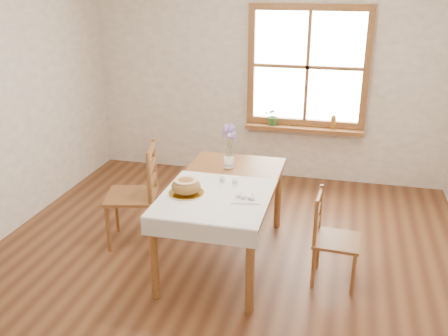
{
  "coord_description": "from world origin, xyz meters",
  "views": [
    {
      "loc": [
        0.99,
        -3.66,
        2.47
      ],
      "look_at": [
        0.0,
        0.3,
        0.9
      ],
      "focal_mm": 40.0,
      "sensor_mm": 36.0,
      "label": 1
    }
  ],
  "objects_px": {
    "dining_table": "(224,192)",
    "flower_vase": "(229,163)",
    "chair_left": "(131,195)",
    "chair_right": "(337,239)",
    "bread_plate": "(186,193)"
  },
  "relations": [
    {
      "from": "chair_left",
      "to": "dining_table",
      "type": "bearing_deg",
      "value": 70.56
    },
    {
      "from": "chair_left",
      "to": "chair_right",
      "type": "bearing_deg",
      "value": 68.9
    },
    {
      "from": "bread_plate",
      "to": "chair_right",
      "type": "bearing_deg",
      "value": 7.62
    },
    {
      "from": "chair_left",
      "to": "chair_right",
      "type": "relative_size",
      "value": 1.24
    },
    {
      "from": "bread_plate",
      "to": "flower_vase",
      "type": "xyz_separation_m",
      "value": [
        0.2,
        0.7,
        0.03
      ]
    },
    {
      "from": "dining_table",
      "to": "chair_left",
      "type": "xyz_separation_m",
      "value": [
        -0.95,
        0.08,
        -0.16
      ]
    },
    {
      "from": "chair_right",
      "to": "bread_plate",
      "type": "relative_size",
      "value": 2.82
    },
    {
      "from": "dining_table",
      "to": "chair_left",
      "type": "height_order",
      "value": "chair_left"
    },
    {
      "from": "dining_table",
      "to": "chair_right",
      "type": "distance_m",
      "value": 1.06
    },
    {
      "from": "dining_table",
      "to": "chair_right",
      "type": "bearing_deg",
      "value": -8.24
    },
    {
      "from": "bread_plate",
      "to": "chair_left",
      "type": "bearing_deg",
      "value": 150.16
    },
    {
      "from": "dining_table",
      "to": "chair_right",
      "type": "xyz_separation_m",
      "value": [
        1.02,
        -0.15,
        -0.26
      ]
    },
    {
      "from": "dining_table",
      "to": "flower_vase",
      "type": "xyz_separation_m",
      "value": [
        -0.05,
        0.39,
        0.14
      ]
    },
    {
      "from": "chair_right",
      "to": "bread_plate",
      "type": "bearing_deg",
      "value": 100.36
    },
    {
      "from": "dining_table",
      "to": "chair_left",
      "type": "bearing_deg",
      "value": 174.94
    }
  ]
}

